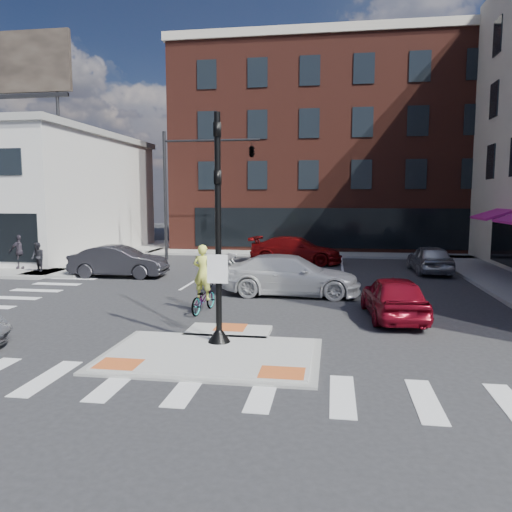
% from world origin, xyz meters
% --- Properties ---
extents(ground, '(120.00, 120.00, 0.00)m').
position_xyz_m(ground, '(0.00, 0.00, 0.00)').
color(ground, '#28282B').
rests_on(ground, ground).
extents(refuge_island, '(5.40, 4.65, 0.13)m').
position_xyz_m(refuge_island, '(0.00, -0.26, 0.05)').
color(refuge_island, gray).
rests_on(refuge_island, ground).
extents(sidewalk_nw, '(23.50, 20.50, 0.15)m').
position_xyz_m(sidewalk_nw, '(-16.76, 15.29, 0.08)').
color(sidewalk_nw, gray).
rests_on(sidewalk_nw, ground).
extents(sidewalk_n, '(26.00, 3.00, 0.15)m').
position_xyz_m(sidewalk_n, '(3.00, 22.00, 0.07)').
color(sidewalk_n, gray).
rests_on(sidewalk_n, ground).
extents(building_n, '(24.40, 18.40, 15.50)m').
position_xyz_m(building_n, '(3.00, 31.99, 7.80)').
color(building_n, '#4C2018').
rests_on(building_n, ground).
extents(building_far_left, '(10.00, 12.00, 10.00)m').
position_xyz_m(building_far_left, '(-4.00, 52.00, 5.00)').
color(building_far_left, slate).
rests_on(building_far_left, ground).
extents(building_far_right, '(12.00, 12.00, 12.00)m').
position_xyz_m(building_far_right, '(9.00, 54.00, 6.00)').
color(building_far_right, brown).
rests_on(building_far_right, ground).
extents(signal_pole, '(0.60, 0.60, 5.98)m').
position_xyz_m(signal_pole, '(0.00, 0.40, 2.36)').
color(signal_pole, black).
rests_on(signal_pole, refuge_island).
extents(mast_arm_signal, '(6.10, 2.24, 8.00)m').
position_xyz_m(mast_arm_signal, '(-3.47, 18.00, 6.21)').
color(mast_arm_signal, black).
rests_on(mast_arm_signal, ground).
extents(red_sedan, '(2.04, 4.34, 1.44)m').
position_xyz_m(red_sedan, '(4.95, 4.26, 0.72)').
color(red_sedan, maroon).
rests_on(red_sedan, ground).
extents(white_pickup, '(5.61, 2.32, 1.62)m').
position_xyz_m(white_pickup, '(1.29, 7.72, 0.81)').
color(white_pickup, silver).
rests_on(white_pickup, ground).
extents(bg_car_dark, '(4.78, 1.80, 1.56)m').
position_xyz_m(bg_car_dark, '(-7.56, 11.00, 0.78)').
color(bg_car_dark, '#242328').
rests_on(bg_car_dark, ground).
extents(bg_car_silver, '(1.94, 4.43, 1.48)m').
position_xyz_m(bg_car_silver, '(7.99, 14.77, 0.74)').
color(bg_car_silver, '#B0B1B7').
rests_on(bg_car_silver, ground).
extents(bg_car_red, '(5.79, 3.11, 1.59)m').
position_xyz_m(bg_car_red, '(0.77, 17.46, 0.80)').
color(bg_car_red, maroon).
rests_on(bg_car_red, ground).
extents(cyclist, '(0.93, 1.97, 2.35)m').
position_xyz_m(cyclist, '(-1.43, 4.17, 0.79)').
color(cyclist, '#3F3F44').
rests_on(cyclist, ground).
extents(pedestrian_a, '(0.92, 0.85, 1.51)m').
position_xyz_m(pedestrian_a, '(-12.00, 11.11, 0.91)').
color(pedestrian_a, black).
rests_on(pedestrian_a, sidewalk_nw).
extents(pedestrian_b, '(1.14, 0.70, 1.82)m').
position_xyz_m(pedestrian_b, '(-13.59, 12.00, 1.06)').
color(pedestrian_b, '#39313C').
rests_on(pedestrian_b, sidewalk_nw).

